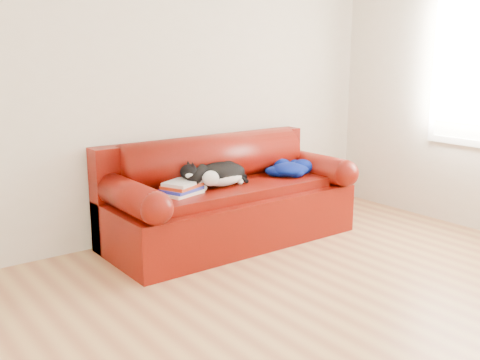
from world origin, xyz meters
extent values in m
plane|color=#9C613E|center=(0.00, 0.00, 0.00)|extent=(4.50, 4.50, 0.00)
cube|color=beige|center=(0.00, 2.00, 1.30)|extent=(4.50, 0.02, 2.60)
cube|color=#410C02|center=(0.28, 1.50, 0.21)|extent=(2.10, 0.90, 0.42)
cube|color=#410C02|center=(0.28, 1.45, 0.45)|extent=(1.66, 0.62, 0.10)
cylinder|color=black|center=(-0.65, 1.17, 0.03)|extent=(0.06, 0.06, 0.05)
cylinder|color=black|center=(1.21, 1.17, 0.03)|extent=(0.06, 0.06, 0.05)
cylinder|color=black|center=(-0.65, 1.83, 0.03)|extent=(0.06, 0.06, 0.05)
cylinder|color=black|center=(1.21, 1.83, 0.03)|extent=(0.06, 0.06, 0.05)
cube|color=#410C02|center=(0.28, 1.86, 0.42)|extent=(2.10, 0.18, 0.85)
cylinder|color=#410C02|center=(0.28, 1.75, 0.68)|extent=(1.70, 0.40, 0.40)
cylinder|color=#410C02|center=(-0.65, 1.50, 0.54)|extent=(0.24, 0.88, 0.24)
sphere|color=#410C02|center=(-0.65, 1.06, 0.54)|extent=(0.24, 0.24, 0.24)
cylinder|color=#410C02|center=(1.21, 1.50, 0.54)|extent=(0.24, 0.88, 0.24)
sphere|color=#410C02|center=(1.21, 1.06, 0.54)|extent=(0.24, 0.24, 0.24)
cube|color=silver|center=(-0.22, 1.43, 0.51)|extent=(0.35, 0.30, 0.02)
cube|color=white|center=(-0.22, 1.43, 0.51)|extent=(0.33, 0.29, 0.02)
cube|color=#1D259D|center=(-0.22, 1.43, 0.54)|extent=(0.35, 0.30, 0.02)
cube|color=white|center=(-0.22, 1.43, 0.54)|extent=(0.33, 0.29, 0.02)
cube|color=#AD3213|center=(-0.22, 1.43, 0.56)|extent=(0.34, 0.31, 0.02)
cube|color=white|center=(-0.22, 1.43, 0.56)|extent=(0.33, 0.29, 0.02)
cube|color=silver|center=(-0.22, 1.43, 0.59)|extent=(0.34, 0.31, 0.02)
cube|color=white|center=(-0.22, 1.43, 0.59)|extent=(0.32, 0.29, 0.02)
ellipsoid|color=black|center=(0.16, 1.47, 0.60)|extent=(0.55, 0.44, 0.20)
ellipsoid|color=silver|center=(0.17, 1.41, 0.56)|extent=(0.37, 0.27, 0.13)
ellipsoid|color=silver|center=(0.00, 1.36, 0.61)|extent=(0.18, 0.17, 0.12)
ellipsoid|color=black|center=(0.29, 1.54, 0.59)|extent=(0.26, 0.26, 0.17)
ellipsoid|color=black|center=(-0.13, 1.34, 0.66)|extent=(0.18, 0.18, 0.12)
ellipsoid|color=silver|center=(-0.15, 1.30, 0.65)|extent=(0.09, 0.08, 0.05)
sphere|color=#BF7272|center=(-0.16, 1.29, 0.65)|extent=(0.02, 0.02, 0.02)
cone|color=black|center=(-0.10, 1.32, 0.72)|extent=(0.07, 0.06, 0.06)
cone|color=black|center=(-0.12, 1.38, 0.72)|extent=(0.07, 0.06, 0.06)
cylinder|color=black|center=(0.40, 1.55, 0.53)|extent=(0.15, 0.14, 0.04)
sphere|color=silver|center=(-0.03, 1.33, 0.52)|extent=(0.05, 0.05, 0.05)
sphere|color=silver|center=(0.33, 1.42, 0.52)|extent=(0.05, 0.05, 0.05)
ellipsoid|color=#020E48|center=(0.90, 1.43, 0.56)|extent=(0.42, 0.40, 0.12)
ellipsoid|color=#020E48|center=(1.03, 1.42, 0.57)|extent=(0.26, 0.24, 0.14)
ellipsoid|color=#020E48|center=(0.80, 1.47, 0.54)|extent=(0.27, 0.29, 0.09)
ellipsoid|color=#020E48|center=(0.91, 1.55, 0.57)|extent=(0.21, 0.18, 0.14)
ellipsoid|color=#020E48|center=(0.89, 1.34, 0.54)|extent=(0.17, 0.18, 0.09)
ellipsoid|color=silver|center=(0.98, 1.39, 0.58)|extent=(0.17, 0.09, 0.04)
camera|label=1|loc=(-2.39, -2.22, 1.59)|focal=42.00mm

